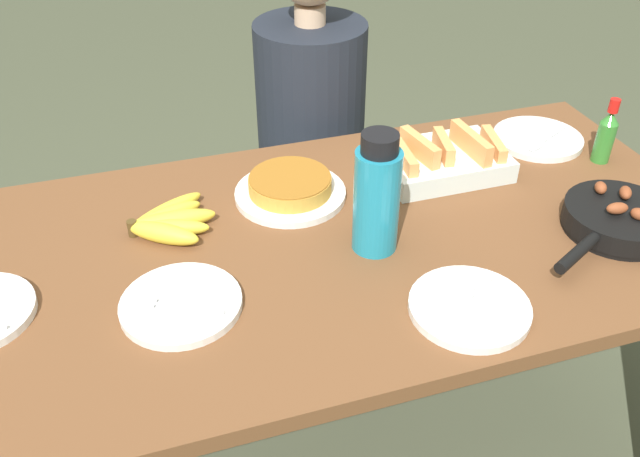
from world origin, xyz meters
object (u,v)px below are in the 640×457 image
Objects in this scene: empty_plate_near_front at (469,307)px; person_figure at (311,179)px; frittata_plate_center at (290,188)px; water_bottle at (377,196)px; skillet at (617,219)px; hot_sauce_bottle at (606,135)px; empty_plate_far_left at (538,139)px; melon_tray at (443,159)px; empty_plate_far_right at (181,304)px; banana_bunch at (167,222)px.

person_figure is (-0.02, 0.90, -0.26)m from empty_plate_near_front.
water_bottle is at bearing -63.27° from frittata_plate_center.
skillet is 1.36× the size of frittata_plate_center.
hot_sauce_bottle is at bearing -42.27° from person_figure.
hot_sauce_bottle is (0.09, -0.13, 0.06)m from empty_plate_far_left.
person_figure is (0.18, 0.45, -0.28)m from frittata_plate_center.
skillet is 0.51m from water_bottle.
empty_plate_near_front is (-0.16, -0.45, -0.03)m from melon_tray.
hot_sauce_bottle is (0.15, 0.25, 0.04)m from skillet.
empty_plate_far_right is 0.91m from person_figure.
skillet is 0.93m from person_figure.
frittata_plate_center is at bearing 179.44° from melon_tray.
melon_tray is 1.77× the size of hot_sauce_bottle.
empty_plate_near_front is at bearing -145.32° from hot_sauce_bottle.
empty_plate_far_left is at bearing 125.46° from hot_sauce_bottle.
person_figure reaches higher than frittata_plate_center.
empty_plate_far_left is (0.30, 0.06, -0.03)m from melon_tray.
empty_plate_far_left is at bearing -126.17° from skillet.
melon_tray is 0.48m from empty_plate_near_front.
water_bottle is at bearing 9.43° from empty_plate_far_right.
skillet is 0.39m from empty_plate_far_left.
water_bottle reaches higher than banana_bunch.
water_bottle is 0.21× the size of person_figure.
person_figure is at bearing 137.73° from hot_sauce_bottle.
skillet reaches higher than banana_bunch.
hot_sauce_bottle reaches higher than banana_bunch.
melon_tray is at bearing -67.72° from person_figure.
melon_tray is 0.71m from empty_plate_far_right.
frittata_plate_center reaches higher than empty_plate_near_front.
hot_sauce_bottle is (0.55, 0.38, 0.06)m from empty_plate_near_front.
empty_plate_far_right is 0.42m from water_bottle.
person_figure is at bearing 91.31° from empty_plate_near_front.
empty_plate_far_right is at bearing -170.57° from water_bottle.
empty_plate_near_front is 0.99× the size of empty_plate_far_right.
empty_plate_far_right is at bearing 161.48° from empty_plate_near_front.
person_figure is (0.47, 0.74, -0.26)m from empty_plate_far_right.
frittata_plate_center is at bearing 114.33° from empty_plate_near_front.
empty_plate_far_left is 0.88× the size of water_bottle.
banana_bunch is 0.65m from melon_tray.
person_figure reaches higher than empty_plate_far_right.
banana_bunch is 0.73m from person_figure.
empty_plate_far_left is at bearing -39.19° from person_figure.
banana_bunch is 0.28m from frittata_plate_center.
water_bottle is at bearing -139.47° from melon_tray.
banana_bunch is at bearing 88.18° from empty_plate_far_right.
empty_plate_near_front is at bearing -132.11° from empty_plate_far_left.
person_figure is (-0.19, 0.45, -0.29)m from melon_tray.
empty_plate_far_left is 1.01× the size of empty_plate_far_right.
skillet is at bearing 17.65° from empty_plate_near_front.
melon_tray is 1.15× the size of frittata_plate_center.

